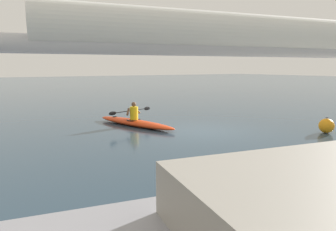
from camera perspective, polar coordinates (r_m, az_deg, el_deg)
name	(u,v)px	position (r m, az deg, el deg)	size (l,w,h in m)	color
ground_plane	(201,131)	(12.65, 6.10, -2.89)	(160.00, 160.00, 0.00)	#283D4C
kayak	(135,123)	(13.76, -6.14, -1.32)	(2.09, 4.59, 0.28)	red
kayaker	(134,112)	(13.74, -6.38, 0.65)	(2.36, 0.80, 0.78)	yellow
mooring_buoy_channel_marker	(326,126)	(13.70, 27.25, -1.69)	(0.58, 0.58, 0.62)	orange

